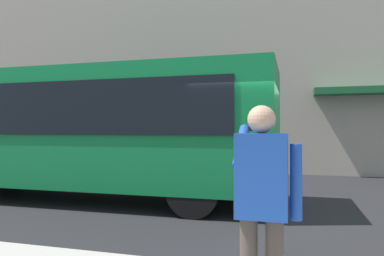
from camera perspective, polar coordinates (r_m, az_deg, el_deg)
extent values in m
plane|color=#232326|center=(7.70, 11.00, -12.70)|extent=(60.00, 60.00, 0.00)
cube|color=#A89E8E|center=(14.95, 13.26, 16.63)|extent=(28.00, 0.80, 12.00)
cube|color=#19592D|center=(14.05, 27.63, 5.25)|extent=(4.40, 1.10, 0.24)
cube|color=#0F7238|center=(9.03, -16.53, 0.01)|extent=(9.00, 2.50, 2.60)
cube|color=black|center=(8.00, -21.36, 2.92)|extent=(7.60, 0.06, 1.10)
cylinder|color=black|center=(11.78, -26.09, -5.88)|extent=(1.00, 0.28, 1.00)
cylinder|color=black|center=(8.99, 3.97, -7.66)|extent=(1.00, 0.28, 1.00)
cylinder|color=black|center=(6.88, 0.16, -9.96)|extent=(1.00, 0.28, 1.00)
cube|color=#1E4CAD|center=(2.90, 10.90, -7.37)|extent=(0.40, 0.24, 0.66)
sphere|color=#D8A884|center=(2.88, 10.89, 1.35)|extent=(0.22, 0.22, 0.22)
cylinder|color=#1E4CAD|center=(2.89, 16.09, -8.18)|extent=(0.09, 0.09, 0.58)
cylinder|color=#1E4CAD|center=(3.06, 7.79, -2.86)|extent=(0.09, 0.48, 0.37)
cube|color=black|center=(3.19, 9.56, 0.84)|extent=(0.07, 0.01, 0.14)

